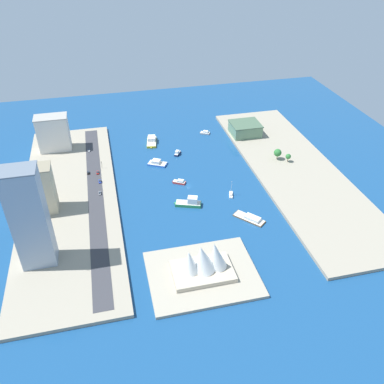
% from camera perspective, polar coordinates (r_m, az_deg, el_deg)
% --- Properties ---
extents(ground_plane, '(440.00, 440.00, 0.00)m').
position_cam_1_polar(ground_plane, '(325.97, -0.51, 0.96)').
color(ground_plane, navy).
extents(quay_west, '(70.00, 240.00, 2.52)m').
position_cam_1_polar(quay_west, '(354.20, 14.27, 3.01)').
color(quay_west, '#9E937F').
rests_on(quay_west, ground_plane).
extents(quay_east, '(70.00, 240.00, 2.52)m').
position_cam_1_polar(quay_east, '(321.40, -16.83, -1.00)').
color(quay_east, '#9E937F').
rests_on(quay_east, ground_plane).
extents(peninsula_point, '(65.33, 51.96, 2.00)m').
position_cam_1_polar(peninsula_point, '(249.18, 1.48, -11.48)').
color(peninsula_point, '#A89E89').
rests_on(peninsula_point, ground_plane).
extents(road_strip, '(11.45, 228.00, 0.15)m').
position_cam_1_polar(road_strip, '(319.26, -13.45, -0.36)').
color(road_strip, '#38383D').
rests_on(road_strip, quay_east).
extents(tugboat_red, '(11.17, 8.83, 3.29)m').
position_cam_1_polar(tugboat_red, '(327.98, -1.79, 1.44)').
color(tugboat_red, red).
rests_on(tugboat_red, ground_plane).
extents(yacht_sleek_gray, '(10.51, 8.58, 3.24)m').
position_cam_1_polar(yacht_sleek_gray, '(406.23, 1.86, 8.36)').
color(yacht_sleek_gray, '#999EA3').
rests_on(yacht_sleek_gray, ground_plane).
extents(patrol_launch_navy, '(7.68, 10.18, 4.29)m').
position_cam_1_polar(patrol_launch_navy, '(368.68, -2.06, 5.52)').
color(patrol_launch_navy, '#1E284C').
rests_on(patrol_launch_navy, ground_plane).
extents(ferry_green_doubledeck, '(21.16, 12.78, 7.54)m').
position_cam_1_polar(ferry_green_doubledeck, '(302.06, -0.34, -1.49)').
color(ferry_green_doubledeck, '#2D8C4C').
rests_on(ferry_green_doubledeck, ground_plane).
extents(ferry_yellow_fast, '(12.06, 23.34, 5.74)m').
position_cam_1_polar(ferry_yellow_fast, '(390.11, -5.71, 7.19)').
color(ferry_yellow_fast, yellow).
rests_on(ferry_yellow_fast, ground_plane).
extents(catamaran_blue, '(18.04, 14.94, 4.46)m').
position_cam_1_polar(catamaran_blue, '(354.11, -4.94, 4.09)').
color(catamaran_blue, blue).
rests_on(catamaran_blue, ground_plane).
extents(sailboat_small_white, '(5.34, 10.02, 13.03)m').
position_cam_1_polar(sailboat_small_white, '(315.03, 5.52, -0.34)').
color(sailboat_small_white, white).
rests_on(sailboat_small_white, ground_plane).
extents(barge_flat_brown, '(20.69, 22.37, 3.21)m').
position_cam_1_polar(barge_flat_brown, '(292.16, 8.24, -3.68)').
color(barge_flat_brown, brown).
rests_on(barge_flat_brown, ground_plane).
extents(terminal_long_green, '(28.01, 25.14, 11.52)m').
position_cam_1_polar(terminal_long_green, '(401.05, 7.49, 8.84)').
color(terminal_long_green, slate).
rests_on(terminal_long_green, quay_west).
extents(office_block_beige, '(26.78, 15.52, 36.13)m').
position_cam_1_polar(office_block_beige, '(304.42, -21.19, 0.29)').
color(office_block_beige, '#C6B793').
rests_on(office_block_beige, quay_east).
extents(tower_tall_glass, '(20.81, 15.55, 66.29)m').
position_cam_1_polar(tower_tall_glass, '(251.30, -21.91, -3.49)').
color(tower_tall_glass, '#8C9EB2').
rests_on(tower_tall_glass, quay_east).
extents(hotel_broad_white, '(28.37, 16.55, 31.97)m').
position_cam_1_polar(hotel_broad_white, '(386.49, -18.94, 7.86)').
color(hotel_broad_white, silver).
rests_on(hotel_broad_white, quay_east).
extents(sedan_silver, '(1.85, 4.31, 1.55)m').
position_cam_1_polar(sedan_silver, '(318.70, -12.86, -0.15)').
color(sedan_silver, black).
rests_on(sedan_silver, road_strip).
extents(pickup_red, '(2.02, 5.14, 1.53)m').
position_cam_1_polar(pickup_red, '(344.93, -13.17, 2.69)').
color(pickup_red, black).
rests_on(pickup_red, road_strip).
extents(suv_black, '(2.04, 4.48, 1.60)m').
position_cam_1_polar(suv_black, '(346.57, -14.41, 2.67)').
color(suv_black, black).
rests_on(suv_black, road_strip).
extents(hatchback_blue, '(2.20, 4.83, 1.65)m').
position_cam_1_polar(hatchback_blue, '(332.86, -12.85, 1.49)').
color(hatchback_blue, black).
rests_on(hatchback_blue, road_strip).
extents(van_white, '(2.14, 5.08, 1.46)m').
position_cam_1_polar(van_white, '(381.05, -14.33, 5.74)').
color(van_white, black).
rests_on(van_white, road_strip).
extents(traffic_light_waterfront, '(0.36, 0.36, 6.50)m').
position_cam_1_polar(traffic_light_waterfront, '(349.82, -12.63, 3.91)').
color(traffic_light_waterfront, black).
rests_on(traffic_light_waterfront, quay_east).
extents(opera_landmark, '(36.66, 24.48, 23.08)m').
position_cam_1_polar(opera_landmark, '(242.27, 1.67, -9.83)').
color(opera_landmark, '#BCAD93').
rests_on(opera_landmark, peninsula_point).
extents(park_tree_cluster, '(12.87, 12.05, 9.71)m').
position_cam_1_polar(park_tree_cluster, '(361.16, 12.34, 5.30)').
color(park_tree_cluster, brown).
rests_on(park_tree_cluster, quay_west).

